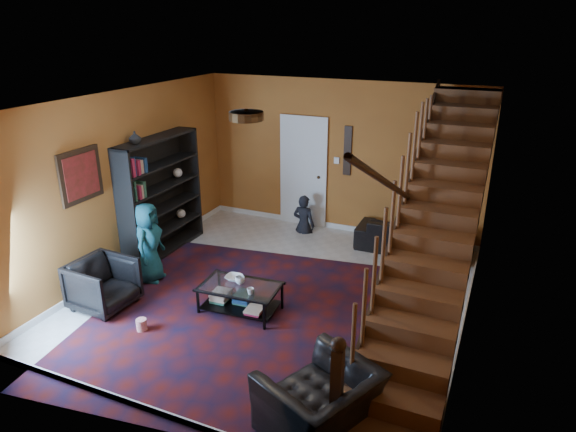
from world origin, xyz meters
name	(u,v)px	position (x,y,z in m)	size (l,w,h in m)	color
floor	(277,294)	(0.00, 0.00, 0.00)	(5.50, 5.50, 0.00)	beige
room	(241,242)	(-1.33, 1.33, 0.05)	(5.50, 5.50, 5.50)	#B16727
staircase	(435,228)	(2.12, 0.00, 1.40)	(0.95, 5.02, 3.18)	brown
bookshelf	(162,198)	(-2.40, 0.60, 0.96)	(0.35, 1.80, 2.00)	black
door	(303,174)	(-0.70, 2.73, 1.02)	(0.82, 0.05, 2.05)	silver
framed_picture	(81,176)	(-2.57, -0.90, 1.75)	(0.04, 0.74, 0.74)	maroon
wall_hanging	(348,151)	(0.15, 2.73, 1.55)	(0.14, 0.03, 0.90)	black
ceiling_fixture	(246,116)	(0.00, -0.80, 2.74)	(0.40, 0.40, 0.10)	#3F2814
rug	(232,318)	(-0.29, -0.84, 0.01)	(3.66, 4.18, 0.02)	#4E110E
sofa	(412,236)	(1.50, 2.30, 0.27)	(1.88, 0.73, 0.55)	black
armchair_left	(103,284)	(-2.05, -1.28, 0.35)	(0.76, 0.78, 0.71)	black
armchair_right	(319,402)	(1.49, -2.25, 0.34)	(1.04, 0.91, 0.68)	black
person_adult_a	(304,225)	(-0.53, 2.35, 0.14)	(0.43, 0.28, 1.18)	black
person_adult_b	(412,241)	(1.50, 2.35, 0.16)	(0.59, 0.46, 1.22)	black
person_child	(149,243)	(-1.95, -0.38, 0.63)	(0.61, 0.40, 1.26)	#1B5368
coffee_table	(240,297)	(-0.26, -0.64, 0.23)	(1.10, 0.70, 0.41)	black
cup_a	(240,280)	(-0.28, -0.59, 0.46)	(0.13, 0.13, 0.10)	#999999
cup_b	(250,291)	(-0.02, -0.79, 0.45)	(0.09, 0.09, 0.08)	#999999
bowl	(234,278)	(-0.42, -0.52, 0.43)	(0.23, 0.23, 0.06)	#999999
vase	(135,138)	(-2.41, 0.10, 2.10)	(0.18, 0.18, 0.19)	#999999
popcorn_bucket	(142,325)	(-1.20, -1.57, 0.10)	(0.14, 0.14, 0.16)	red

